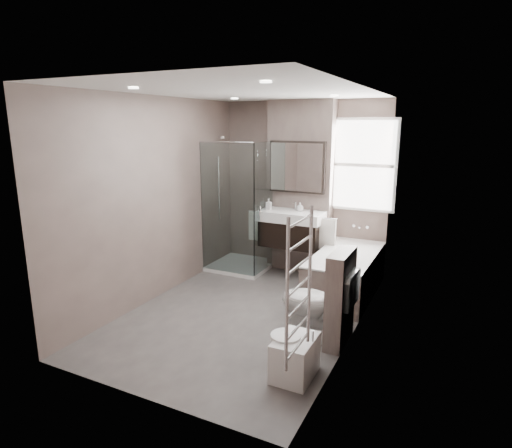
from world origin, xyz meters
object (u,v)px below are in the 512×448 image
Objects in this scene: vanity at (291,228)px; toilet at (317,303)px; bidet at (294,356)px; bathtub at (346,271)px.

vanity is 1.97m from toilet.
vanity reaches higher than bidet.
bidet is (1.01, -2.46, -0.54)m from vanity.
toilet is 0.80m from bidet.
bathtub is 2.14m from bidet.
vanity is at bearing 160.63° from bathtub.
toilet reaches higher than bathtub.
vanity reaches higher than toilet.
toilet is (0.05, -1.36, 0.09)m from bathtub.
vanity reaches higher than bathtub.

